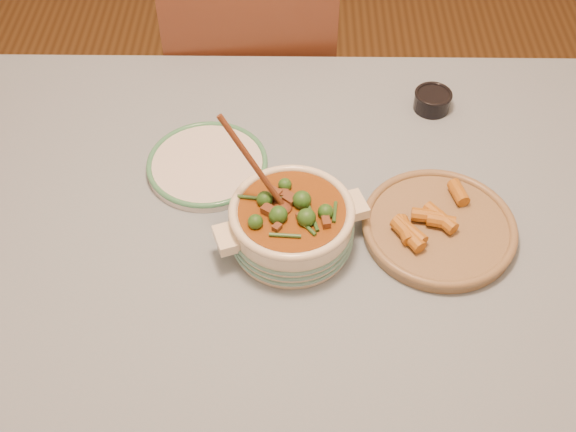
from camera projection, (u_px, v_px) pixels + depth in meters
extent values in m
plane|color=#472C14|center=(276.00, 386.00, 2.08)|extent=(4.50, 4.50, 0.00)
cube|color=brown|center=(271.00, 223.00, 1.53)|extent=(1.60, 1.00, 0.05)
cube|color=gray|center=(271.00, 214.00, 1.51)|extent=(1.68, 1.08, 0.01)
cylinder|color=brown|center=(28.00, 192.00, 2.11)|extent=(0.07, 0.07, 0.70)
cylinder|color=brown|center=(528.00, 196.00, 2.09)|extent=(0.07, 0.07, 0.70)
cylinder|color=#EBE3C5|center=(292.00, 226.00, 1.43)|extent=(0.31, 0.31, 0.09)
torus|color=#EBE3C5|center=(292.00, 211.00, 1.39)|extent=(0.25, 0.25, 0.02)
cube|color=#EBE3C5|center=(355.00, 205.00, 1.44)|extent=(0.06, 0.07, 0.02)
cube|color=#EBE3C5|center=(226.00, 239.00, 1.39)|extent=(0.06, 0.07, 0.02)
cylinder|color=brown|center=(292.00, 213.00, 1.40)|extent=(0.21, 0.21, 0.02)
cylinder|color=silver|center=(207.00, 165.00, 1.59)|extent=(0.31, 0.31, 0.02)
torus|color=#3E8A61|center=(207.00, 163.00, 1.59)|extent=(0.27, 0.27, 0.01)
cylinder|color=black|center=(432.00, 101.00, 1.72)|extent=(0.10, 0.10, 0.04)
torus|color=black|center=(434.00, 94.00, 1.70)|extent=(0.09, 0.09, 0.01)
cylinder|color=black|center=(433.00, 97.00, 1.71)|extent=(0.07, 0.07, 0.01)
cylinder|color=olive|center=(439.00, 229.00, 1.47)|extent=(0.35, 0.35, 0.02)
torus|color=olive|center=(439.00, 225.00, 1.46)|extent=(0.31, 0.31, 0.02)
cube|color=brown|center=(252.00, 79.00, 2.23)|extent=(0.48, 0.48, 0.04)
cube|color=brown|center=(251.00, 55.00, 1.92)|extent=(0.46, 0.07, 0.49)
cylinder|color=brown|center=(309.00, 98.00, 2.55)|extent=(0.04, 0.04, 0.49)
cylinder|color=brown|center=(199.00, 102.00, 2.54)|extent=(0.04, 0.04, 0.49)
cylinder|color=brown|center=(318.00, 177.00, 2.30)|extent=(0.04, 0.04, 0.49)
cylinder|color=brown|center=(195.00, 181.00, 2.28)|extent=(0.04, 0.04, 0.49)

